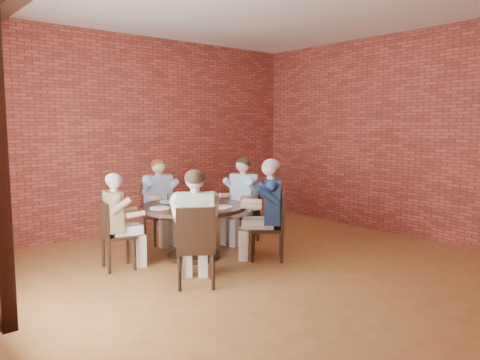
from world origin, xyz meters
TOP-DOWN VIEW (x-y plane):
  - floor at (0.00, 0.00)m, footprint 7.00×7.00m
  - wall_back at (0.00, 3.50)m, footprint 7.00×0.00m
  - wall_right at (3.25, 0.00)m, footprint 0.00×7.00m
  - dining_table at (-0.29, 1.40)m, footprint 1.48×1.48m
  - chair_a at (0.90, 1.69)m, footprint 0.52×0.52m
  - diner_a at (0.81, 1.67)m, footprint 0.76×0.67m
  - chair_b at (-0.21, 2.53)m, footprint 0.45×0.45m
  - diner_b at (-0.22, 2.44)m, footprint 0.57×0.68m
  - chair_c at (-1.40, 1.61)m, footprint 0.45×0.45m
  - diner_c at (-1.32, 1.60)m, footprint 0.67×0.58m
  - chair_d at (-0.96, 0.36)m, footprint 0.61×0.61m
  - diner_d at (-0.91, 0.43)m, footprint 0.82×0.86m
  - chair_e at (0.54, 0.63)m, footprint 0.65×0.65m
  - diner_e at (0.47, 0.69)m, footprint 0.90×0.89m
  - plate_a at (0.12, 1.64)m, footprint 0.26×0.26m
  - plate_b at (-0.40, 1.87)m, footprint 0.26×0.26m
  - plate_c at (-0.78, 1.47)m, footprint 0.26×0.26m
  - plate_d at (-0.07, 1.01)m, footprint 0.26×0.26m
  - glass_a at (-0.07, 1.36)m, footprint 0.07×0.07m
  - glass_b at (-0.20, 1.60)m, footprint 0.07×0.07m
  - glass_c at (-0.45, 1.75)m, footprint 0.07×0.07m
  - glass_d at (-0.38, 1.45)m, footprint 0.07×0.07m
  - glass_e at (-0.54, 1.31)m, footprint 0.07×0.07m
  - glass_f at (-0.33, 0.97)m, footprint 0.07×0.07m
  - glass_g at (-0.21, 1.18)m, footprint 0.07×0.07m
  - glass_h at (0.04, 1.29)m, footprint 0.07×0.07m
  - smartphone at (-0.01, 0.99)m, footprint 0.09×0.15m

SIDE VIEW (x-z plane):
  - floor at x=0.00m, z-range 0.00..0.00m
  - chair_c at x=-1.40m, z-range 0.04..0.93m
  - chair_b at x=-0.21m, z-range 0.04..0.98m
  - chair_a at x=0.90m, z-range 0.04..0.98m
  - chair_d at x=-0.96m, z-range 0.04..0.99m
  - chair_e at x=0.54m, z-range 0.04..1.01m
  - dining_table at x=-0.29m, z-range 0.15..0.90m
  - diner_c at x=-1.32m, z-range 0.00..1.25m
  - diner_b at x=-0.22m, z-range 0.00..1.33m
  - diner_a at x=0.81m, z-range 0.00..1.34m
  - diner_d at x=-0.91m, z-range 0.00..1.36m
  - diner_e at x=0.47m, z-range 0.00..1.40m
  - smartphone at x=-0.01m, z-range 0.75..0.76m
  - plate_a at x=0.12m, z-range 0.75..0.76m
  - plate_b at x=-0.40m, z-range 0.75..0.76m
  - plate_c at x=-0.78m, z-range 0.75..0.76m
  - plate_d at x=-0.07m, z-range 0.75..0.76m
  - glass_a at x=-0.07m, z-range 0.75..0.89m
  - glass_b at x=-0.20m, z-range 0.75..0.89m
  - glass_c at x=-0.45m, z-range 0.75..0.89m
  - glass_d at x=-0.38m, z-range 0.75..0.89m
  - glass_e at x=-0.54m, z-range 0.75..0.89m
  - glass_f at x=-0.33m, z-range 0.75..0.89m
  - glass_g at x=-0.21m, z-range 0.75..0.89m
  - glass_h at x=0.04m, z-range 0.75..0.89m
  - wall_back at x=0.00m, z-range -1.80..5.20m
  - wall_right at x=3.25m, z-range -1.80..5.20m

